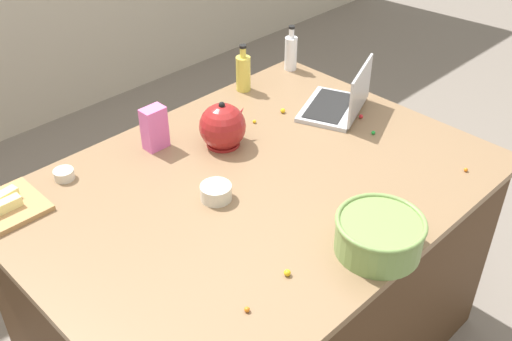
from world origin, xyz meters
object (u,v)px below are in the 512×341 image
ramekin_small (216,192)px  bottle_oil (243,72)px  mixing_bowl_large (379,234)px  butter_stick_right (2,198)px  ramekin_medium (64,174)px  kettle (223,127)px  butter_stick_left (5,206)px  laptop (341,102)px  bottle_vinegar (291,52)px  candy_bag (154,128)px

ramekin_small → bottle_oil: bearing=39.6°
mixing_bowl_large → butter_stick_right: mixing_bowl_large is taller
ramekin_medium → kettle: bearing=-22.6°
bottle_oil → ramekin_medium: 0.93m
butter_stick_left → ramekin_medium: butter_stick_left is taller
laptop → kettle: 0.54m
mixing_bowl_large → kettle: size_ratio=1.29×
ramekin_small → laptop: bearing=5.7°
bottle_vinegar → candy_bag: bottle_vinegar is taller
bottle_oil → ramekin_medium: bottle_oil is taller
laptop → butter_stick_right: laptop is taller
bottle_vinegar → butter_stick_left: 1.47m
ramekin_small → candy_bag: (0.05, 0.40, 0.06)m
bottle_oil → bottle_vinegar: bearing=-1.1°
bottle_vinegar → ramekin_small: (-0.92, -0.50, -0.06)m
mixing_bowl_large → candy_bag: bearing=97.9°
butter_stick_left → ramekin_medium: (0.24, 0.04, -0.02)m
laptop → ramekin_medium: size_ratio=5.10×
ramekin_small → ramekin_medium: (-0.31, 0.47, -0.01)m
ramekin_small → ramekin_medium: bearing=123.4°
ramekin_medium → laptop: bearing=-20.0°
laptop → kettle: (-0.52, 0.16, 0.03)m
mixing_bowl_large → ramekin_medium: bearing=115.9°
laptop → ramekin_small: bearing=-174.3°
ramekin_small → butter_stick_right: bearing=138.8°
kettle → mixing_bowl_large: bearing=-94.9°
candy_bag → ramekin_medium: bearing=169.8°
butter_stick_left → laptop: bearing=-14.8°
laptop → bottle_vinegar: 0.45m
mixing_bowl_large → ramekin_small: size_ratio=2.55×
bottle_oil → kettle: size_ratio=1.00×
bottle_vinegar → candy_bag: size_ratio=1.27×
laptop → butter_stick_left: laptop is taller
bottle_oil → ramekin_medium: (-0.92, -0.04, -0.07)m
bottle_vinegar → ramekin_medium: bottle_vinegar is taller
bottle_vinegar → ramekin_medium: 1.23m
laptop → mixing_bowl_large: 0.85m
kettle → butter_stick_right: bearing=163.5°
butter_stick_right → ramekin_small: bearing=-41.2°
bottle_oil → laptop: bearing=-70.7°
bottle_oil → kettle: (-0.37, -0.27, -0.01)m
mixing_bowl_large → bottle_oil: size_ratio=1.28×
bottle_oil → butter_stick_right: (-1.15, -0.04, -0.05)m
ramekin_medium → ramekin_small: bearing=-56.6°
ramekin_medium → candy_bag: 0.37m
kettle → butter_stick_left: bearing=166.8°
mixing_bowl_large → butter_stick_right: 1.24m
bottle_vinegar → ramekin_medium: bearing=-178.4°
laptop → kettle: laptop is taller
kettle → ramekin_small: size_ratio=1.98×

